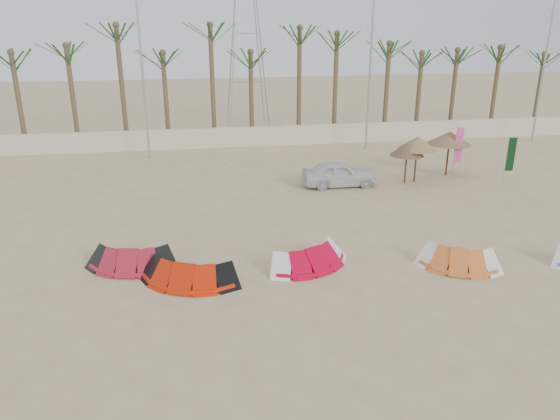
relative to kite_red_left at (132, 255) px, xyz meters
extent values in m
plane|color=#CCB286|center=(5.68, -4.63, -0.42)|extent=(120.00, 120.00, 0.00)
cube|color=beige|center=(5.68, 17.37, 0.23)|extent=(60.00, 0.30, 1.30)
cylinder|color=brown|center=(-8.32, 18.87, 2.83)|extent=(0.32, 0.32, 6.50)
ellipsoid|color=#194719|center=(-8.32, 18.87, 6.08)|extent=(4.00, 4.00, 2.40)
cylinder|color=brown|center=(1.68, 18.87, 2.83)|extent=(0.32, 0.32, 6.50)
ellipsoid|color=#194719|center=(1.68, 18.87, 6.08)|extent=(4.00, 4.00, 2.40)
cylinder|color=brown|center=(11.68, 18.87, 2.83)|extent=(0.32, 0.32, 6.50)
ellipsoid|color=#194719|center=(11.68, 18.87, 6.08)|extent=(4.00, 4.00, 2.40)
cylinder|color=brown|center=(21.68, 18.87, 2.83)|extent=(0.32, 0.32, 6.50)
ellipsoid|color=#194719|center=(21.68, 18.87, 6.08)|extent=(4.00, 4.00, 2.40)
cylinder|color=brown|center=(29.68, 18.87, 2.83)|extent=(0.32, 0.32, 6.50)
cylinder|color=#A5A8AD|center=(-0.32, 15.37, 5.08)|extent=(0.14, 0.14, 11.00)
cylinder|color=#A5A8AD|center=(13.68, 15.37, 5.08)|extent=(0.14, 0.14, 11.00)
cylinder|color=#A5A8AD|center=(25.68, 15.37, 5.08)|extent=(0.14, 0.14, 11.00)
cylinder|color=#A41A2E|center=(0.00, -0.31, -0.32)|extent=(2.84, 0.72, 0.20)
cube|color=black|center=(-1.28, -0.21, -0.17)|extent=(0.79, 1.19, 0.40)
cube|color=black|center=(1.28, -0.21, -0.17)|extent=(0.79, 1.19, 0.40)
cylinder|color=red|center=(2.02, -1.74, -0.32)|extent=(3.00, 1.39, 0.20)
cube|color=black|center=(0.60, -1.64, -0.17)|extent=(0.97, 1.25, 0.40)
cube|color=black|center=(3.45, -1.64, -0.17)|extent=(0.97, 1.25, 0.40)
cylinder|color=red|center=(6.35, -1.22, -0.32)|extent=(2.67, 1.42, 0.20)
cube|color=white|center=(5.06, -1.12, -0.17)|extent=(1.02, 1.25, 0.40)
cube|color=white|center=(7.64, -1.12, -0.17)|extent=(1.02, 1.25, 0.40)
cylinder|color=orange|center=(11.57, -2.19, -0.32)|extent=(2.37, 1.32, 0.20)
cube|color=white|center=(10.43, -2.09, -0.17)|extent=(1.03, 1.25, 0.40)
cube|color=white|center=(12.72, -2.09, -0.17)|extent=(1.03, 1.25, 0.40)
cylinder|color=#4C331E|center=(14.06, 8.00, 0.77)|extent=(0.10, 0.10, 2.38)
cone|color=#96844A|center=(14.06, 8.00, 1.71)|extent=(2.04, 2.04, 0.70)
cylinder|color=#4C331E|center=(13.45, 7.82, 0.64)|extent=(0.10, 0.10, 2.12)
cone|color=brown|center=(13.45, 7.82, 1.45)|extent=(1.80, 1.80, 0.70)
cylinder|color=#4C331E|center=(16.29, 8.89, 0.77)|extent=(0.10, 0.10, 2.37)
cone|color=#8E6B47|center=(16.29, 8.89, 1.70)|extent=(2.35, 2.35, 0.70)
cylinder|color=#A5A8AD|center=(16.35, 8.27, 1.07)|extent=(0.04, 0.04, 2.97)
cube|color=#E93AAD|center=(16.57, 8.27, 1.42)|extent=(0.42, 0.04, 1.93)
cylinder|color=#A5A8AD|center=(18.40, 6.62, 0.94)|extent=(0.04, 0.04, 2.72)
cube|color=black|center=(18.62, 6.62, 1.27)|extent=(0.42, 0.08, 1.77)
imported|color=silver|center=(9.85, 7.93, 0.24)|extent=(3.89, 1.61, 1.32)
camera|label=1|loc=(2.47, -18.57, 8.42)|focal=35.00mm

